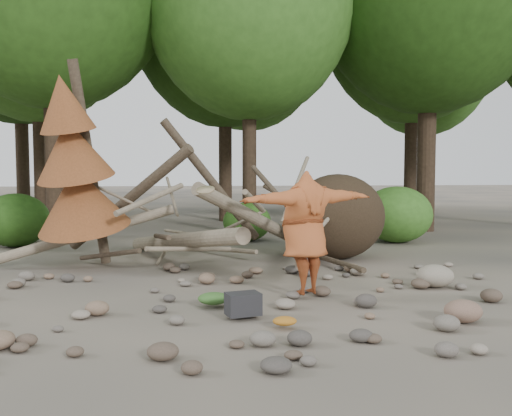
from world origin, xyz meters
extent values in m
plane|color=#514C44|center=(0.00, 0.00, 0.00)|extent=(120.00, 120.00, 0.00)
ellipsoid|color=#332619|center=(2.60, 4.30, 0.99)|extent=(2.20, 1.87, 1.98)
cylinder|color=gray|center=(-1.00, 3.70, 0.55)|extent=(2.61, 5.11, 1.08)
cylinder|color=gray|center=(0.80, 4.20, 0.90)|extent=(3.18, 3.71, 1.90)
cylinder|color=brown|center=(-2.20, 4.60, 1.40)|extent=(3.08, 1.91, 2.49)
cylinder|color=gray|center=(1.60, 3.50, 0.35)|extent=(1.13, 4.98, 0.43)
cylinder|color=brown|center=(-0.30, 4.80, 1.80)|extent=(2.39, 1.03, 2.89)
cylinder|color=gray|center=(-3.00, 4.00, 0.70)|extent=(3.71, 0.86, 1.20)
cylinder|color=#4C3F30|center=(-2.50, 3.50, 0.30)|extent=(1.52, 1.70, 0.49)
cylinder|color=gray|center=(0.20, 4.40, 0.80)|extent=(1.57, 0.85, 0.69)
cylinder|color=#4C3F30|center=(1.80, 4.90, 1.20)|extent=(1.92, 1.25, 1.10)
cylinder|color=gray|center=(-1.20, 4.20, 1.50)|extent=(0.37, 1.42, 0.85)
cylinder|color=#4C3F30|center=(2.20, 3.20, 0.15)|extent=(0.79, 2.54, 0.12)
cylinder|color=gray|center=(-0.80, 3.10, 0.45)|extent=(1.78, 1.11, 0.29)
cylinder|color=#4C3F30|center=(-2.90, 3.80, 2.20)|extent=(0.67, 1.13, 4.35)
cone|color=brown|center=(-3.06, 3.49, 1.50)|extent=(2.06, 2.13, 1.86)
cone|color=brown|center=(-3.16, 3.28, 2.50)|extent=(1.71, 1.78, 1.65)
cone|color=brown|center=(-3.26, 3.09, 3.40)|extent=(1.23, 1.30, 1.41)
cylinder|color=#38281C|center=(-5.00, 9.50, 4.48)|extent=(0.56, 0.56, 8.96)
cylinder|color=#38281C|center=(1.00, 9.20, 3.57)|extent=(0.44, 0.44, 7.14)
cylinder|color=#38281C|center=(7.00, 9.80, 4.72)|extent=(0.60, 0.60, 9.45)
cylinder|color=#38281C|center=(-6.50, 13.50, 3.78)|extent=(0.42, 0.42, 7.56)
ellipsoid|color=#3E7725|center=(-6.50, 13.50, 7.78)|extent=(6.91, 6.91, 7.95)
cylinder|color=#38281C|center=(0.50, 14.20, 4.27)|extent=(0.52, 0.52, 8.54)
cylinder|color=#38281C|center=(8.00, 13.80, 4.06)|extent=(0.50, 0.50, 8.12)
ellipsoid|color=#32641D|center=(8.00, 13.80, 8.35)|extent=(7.42, 7.42, 8.91)
cylinder|color=#38281C|center=(-9.00, 20.00, 4.83)|extent=(0.62, 0.62, 9.66)
ellipsoid|color=#204512|center=(-9.00, 20.00, 9.94)|extent=(8.83, 8.83, 11.48)
cylinder|color=#38281C|center=(2.00, 20.50, 4.38)|extent=(0.54, 0.54, 8.75)
ellipsoid|color=#3E7725|center=(2.00, 20.50, 9.00)|extent=(8.00, 8.00, 10.00)
cylinder|color=#38281C|center=(11.00, 20.00, 3.92)|extent=(0.46, 0.46, 7.84)
ellipsoid|color=#32641D|center=(11.00, 20.00, 8.06)|extent=(7.17, 7.17, 8.60)
ellipsoid|color=#264F15|center=(-5.50, 7.20, 0.72)|extent=(1.80, 1.80, 1.44)
ellipsoid|color=#32641D|center=(0.80, 7.80, 0.56)|extent=(1.40, 1.40, 1.12)
ellipsoid|color=#3E7725|center=(5.00, 7.00, 0.80)|extent=(2.00, 2.00, 1.60)
imported|color=#A74F25|center=(1.08, 0.40, 1.08)|extent=(2.52, 1.57, 1.99)
cylinder|color=#8B7858|center=(-0.52, 0.13, 1.78)|extent=(0.32, 0.30, 0.15)
cube|color=black|center=(-0.02, -0.78, 0.16)|extent=(0.53, 0.42, 0.31)
ellipsoid|color=#355F26|center=(-0.41, -0.07, 0.09)|extent=(0.48, 0.40, 0.18)
ellipsoid|color=#A3631C|center=(0.48, -1.34, 0.06)|extent=(0.32, 0.26, 0.12)
ellipsoid|color=#7F604F|center=(2.97, -1.26, 0.16)|extent=(0.52, 0.47, 0.31)
ellipsoid|color=gray|center=(3.55, 1.01, 0.20)|extent=(0.67, 0.60, 0.40)
camera|label=1|loc=(-0.66, -8.61, 2.11)|focal=40.00mm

